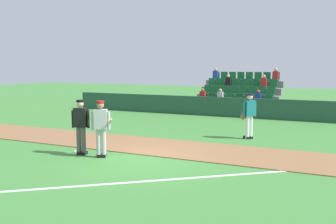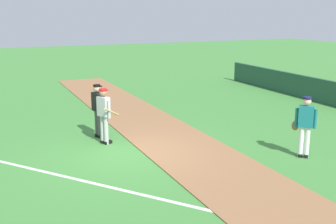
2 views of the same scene
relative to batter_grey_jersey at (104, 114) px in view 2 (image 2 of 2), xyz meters
name	(u,v)px [view 2 (image 2 of 2)]	position (x,y,z in m)	size (l,w,h in m)	color
ground_plane	(129,154)	(1.19, 0.38, -0.97)	(80.00, 80.00, 0.00)	#42843A
infield_dirt_path	(181,146)	(1.19, 2.06, -0.95)	(28.00, 2.60, 0.03)	#936642
foul_line_chalk	(152,197)	(4.19, -0.12, -0.96)	(12.00, 0.10, 0.01)	white
batter_grey_jersey	(104,114)	(0.00, 0.00, 0.00)	(0.75, 0.70, 1.76)	#B2B2B2
umpire_home_plate	(98,108)	(-0.77, 0.02, 0.03)	(0.57, 0.38, 1.76)	#4C4C4C
runner_teal_jersey	(305,125)	(3.51, 4.79, -0.01)	(0.55, 0.51, 1.76)	white
baseball	(101,132)	(-1.17, 0.17, -0.93)	(0.07, 0.07, 0.07)	white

